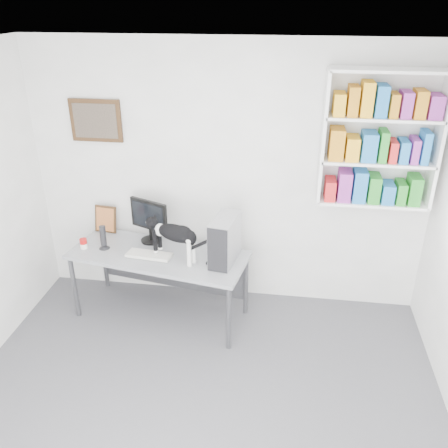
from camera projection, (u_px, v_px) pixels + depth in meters
The scene contains 11 objects.
room at pixel (184, 290), 2.99m from camera, with size 4.01×4.01×2.70m.
bookshelf at pixel (380, 140), 4.23m from camera, with size 1.03×0.28×1.24m, color white.
wall_art at pixel (96, 121), 4.66m from camera, with size 0.52×0.04×0.42m, color #472E17.
desk at pixel (160, 284), 4.82m from camera, with size 1.74×0.68×0.73m, color gray.
monitor at pixel (150, 221), 4.79m from camera, with size 0.44×0.21×0.46m, color black.
keyboard at pixel (149, 255), 4.60m from camera, with size 0.44×0.17×0.03m, color beige.
pc_tower at pixel (225, 240), 4.44m from camera, with size 0.20×0.45×0.45m, color #A4A4A8.
speaker at pixel (103, 237), 4.70m from camera, with size 0.11×0.11×0.25m, color black.
leaning_print at pixel (106, 219), 5.03m from camera, with size 0.24×0.10×0.30m, color #472E17.
soup_can at pixel (84, 244), 4.73m from camera, with size 0.07×0.07×0.10m, color red.
cat at pixel (175, 242), 4.47m from camera, with size 0.63×0.17×0.39m, color black, non-canonical shape.
Camera 1 is at (0.61, -2.43, 3.04)m, focal length 38.00 mm.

